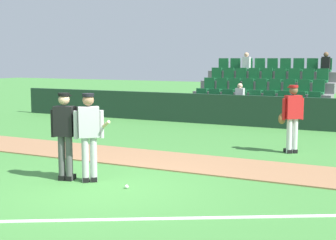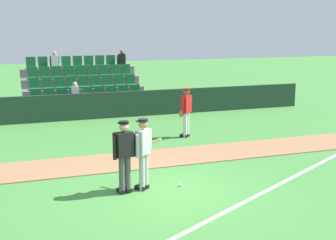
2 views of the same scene
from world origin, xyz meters
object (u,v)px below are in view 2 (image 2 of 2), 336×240
(batter_grey_jersey, at_px, (143,151))
(runner_red_jersey, at_px, (186,111))
(umpire_home_plate, at_px, (124,153))
(baseball, at_px, (180,185))

(batter_grey_jersey, bearing_deg, runner_red_jersey, 58.00)
(umpire_home_plate, distance_m, runner_red_jersey, 5.93)
(batter_grey_jersey, height_order, baseball, batter_grey_jersey)
(umpire_home_plate, bearing_deg, batter_grey_jersey, 11.15)
(batter_grey_jersey, bearing_deg, baseball, -7.02)
(batter_grey_jersey, distance_m, umpire_home_plate, 0.52)
(runner_red_jersey, xyz_separation_m, baseball, (-2.04, -4.83, -0.93))
(batter_grey_jersey, distance_m, baseball, 1.31)
(batter_grey_jersey, relative_size, baseball, 23.78)
(umpire_home_plate, height_order, runner_red_jersey, same)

